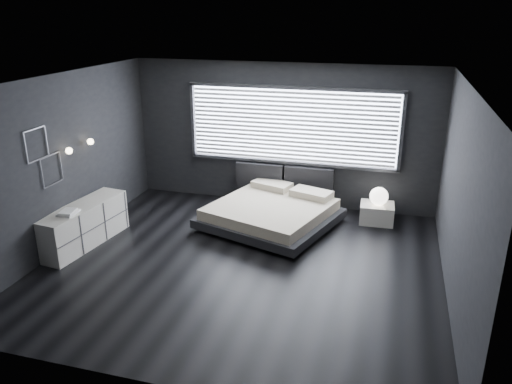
# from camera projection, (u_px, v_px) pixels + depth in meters

# --- Properties ---
(room) EXTENTS (6.04, 6.00, 2.80)m
(room) POSITION_uv_depth(u_px,v_px,m) (240.00, 179.00, 7.25)
(room) COLOR black
(room) RESTS_ON ground
(window) EXTENTS (4.14, 0.09, 1.52)m
(window) POSITION_uv_depth(u_px,v_px,m) (292.00, 126.00, 9.56)
(window) COLOR white
(window) RESTS_ON ground
(headboard) EXTENTS (1.96, 0.16, 0.52)m
(headboard) POSITION_uv_depth(u_px,v_px,m) (284.00, 178.00, 9.90)
(headboard) COLOR black
(headboard) RESTS_ON ground
(sconce_near) EXTENTS (0.18, 0.11, 0.11)m
(sconce_near) POSITION_uv_depth(u_px,v_px,m) (69.00, 151.00, 7.96)
(sconce_near) COLOR silver
(sconce_near) RESTS_ON ground
(sconce_far) EXTENTS (0.18, 0.11, 0.11)m
(sconce_far) POSITION_uv_depth(u_px,v_px,m) (90.00, 142.00, 8.50)
(sconce_far) COLOR silver
(sconce_far) RESTS_ON ground
(wall_art_upper) EXTENTS (0.01, 0.48, 0.48)m
(wall_art_upper) POSITION_uv_depth(u_px,v_px,m) (36.00, 144.00, 7.35)
(wall_art_upper) COLOR #47474C
(wall_art_upper) RESTS_ON ground
(wall_art_lower) EXTENTS (0.01, 0.48, 0.48)m
(wall_art_lower) POSITION_uv_depth(u_px,v_px,m) (52.00, 170.00, 7.74)
(wall_art_lower) COLOR #47474C
(wall_art_lower) RESTS_ON ground
(bed) EXTENTS (2.63, 2.57, 0.55)m
(bed) POSITION_uv_depth(u_px,v_px,m) (272.00, 212.00, 9.06)
(bed) COLOR black
(bed) RESTS_ON ground
(nightstand) EXTENTS (0.63, 0.53, 0.35)m
(nightstand) POSITION_uv_depth(u_px,v_px,m) (377.00, 213.00, 9.22)
(nightstand) COLOR beige
(nightstand) RESTS_ON ground
(orb_lamp) EXTENTS (0.33, 0.33, 0.33)m
(orb_lamp) POSITION_uv_depth(u_px,v_px,m) (379.00, 196.00, 9.08)
(orb_lamp) COLOR white
(orb_lamp) RESTS_ON nightstand
(dresser) EXTENTS (0.70, 1.79, 0.70)m
(dresser) POSITION_uv_depth(u_px,v_px,m) (84.00, 225.00, 8.30)
(dresser) COLOR beige
(dresser) RESTS_ON ground
(book_stack) EXTENTS (0.26, 0.34, 0.07)m
(book_stack) POSITION_uv_depth(u_px,v_px,m) (68.00, 212.00, 7.83)
(book_stack) COLOR white
(book_stack) RESTS_ON dresser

